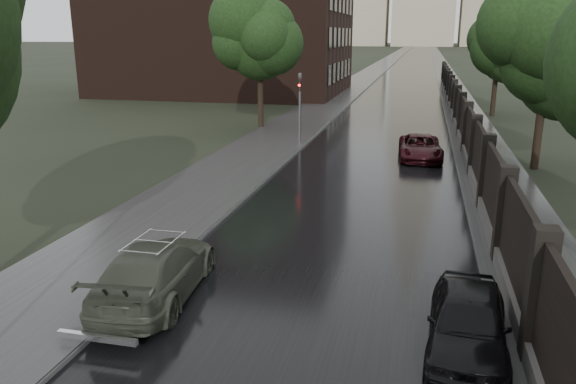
{
  "coord_description": "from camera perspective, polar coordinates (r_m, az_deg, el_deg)",
  "views": [
    {
      "loc": [
        2.27,
        -5.31,
        6.04
      ],
      "look_at": [
        -1.46,
        10.33,
        1.5
      ],
      "focal_mm": 35.0,
      "sensor_mm": 36.0,
      "label": 1
    }
  ],
  "objects": [
    {
      "name": "road",
      "position": [
        195.41,
        13.13,
        13.61
      ],
      "size": [
        8.0,
        420.0,
        0.02
      ],
      "primitive_type": "cube",
      "color": "black",
      "rests_on": "ground"
    },
    {
      "name": "traffic_light",
      "position": [
        31.22,
        1.2,
        9.06
      ],
      "size": [
        0.16,
        0.32,
        4.0
      ],
      "color": "#59595E",
      "rests_on": "ground"
    },
    {
      "name": "car_right_near",
      "position": [
        11.74,
        17.81,
        -12.45
      ],
      "size": [
        1.75,
        3.85,
        1.28
      ],
      "primitive_type": "imported",
      "rotation": [
        0.0,
        0.0,
        -0.06
      ],
      "color": "black",
      "rests_on": "ground"
    },
    {
      "name": "tree_right_c",
      "position": [
        45.62,
        20.6,
        13.43
      ],
      "size": [
        4.08,
        4.08,
        7.01
      ],
      "color": "black",
      "rests_on": "ground"
    },
    {
      "name": "fence_right",
      "position": [
        37.73,
        16.99,
        7.43
      ],
      "size": [
        0.45,
        75.72,
        2.7
      ],
      "color": "#383533",
      "rests_on": "ground"
    },
    {
      "name": "tree_left_far",
      "position": [
        36.78,
        -2.88,
        14.51
      ],
      "size": [
        4.25,
        4.25,
        7.39
      ],
      "color": "black",
      "rests_on": "ground"
    },
    {
      "name": "sidewalk_left",
      "position": [
        195.57,
        11.33,
        13.73
      ],
      "size": [
        4.0,
        420.0,
        0.16
      ],
      "primitive_type": "cube",
      "color": "#2D2D2D",
      "rests_on": "ground"
    },
    {
      "name": "verge_right",
      "position": [
        195.42,
        14.79,
        13.51
      ],
      "size": [
        3.0,
        420.0,
        0.08
      ],
      "primitive_type": "cube",
      "color": "#2D2D2D",
      "rests_on": "ground"
    },
    {
      "name": "tree_right_b",
      "position": [
        27.82,
        24.84,
        12.11
      ],
      "size": [
        4.08,
        4.08,
        7.01
      ],
      "color": "black",
      "rests_on": "ground"
    },
    {
      "name": "volga_sedan",
      "position": [
        13.69,
        -13.31,
        -7.74
      ],
      "size": [
        2.34,
        4.85,
        1.36
      ],
      "primitive_type": "imported",
      "rotation": [
        0.0,
        0.0,
        3.24
      ],
      "color": "#3C4134",
      "rests_on": "ground"
    },
    {
      "name": "car_right_far",
      "position": [
        28.69,
        13.29,
        4.43
      ],
      "size": [
        2.3,
        4.49,
        1.21
      ],
      "primitive_type": "imported",
      "rotation": [
        0.0,
        0.0,
        0.07
      ],
      "color": "black",
      "rests_on": "ground"
    }
  ]
}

